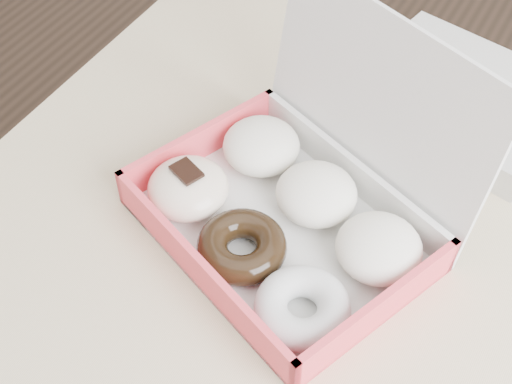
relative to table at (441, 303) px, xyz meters
The scene contains 3 objects.
table is the anchor object (origin of this frame).
donut_box 0.23m from the table, 168.68° to the right, with size 0.41×0.38×0.24m.
newspapers 0.29m from the table, 107.54° to the left, with size 0.27×0.22×0.04m, color silver.
Camera 1 is at (0.03, -0.53, 1.42)m, focal length 50.00 mm.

